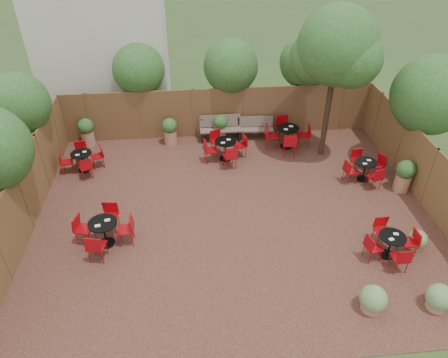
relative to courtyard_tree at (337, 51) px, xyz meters
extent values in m
plane|color=#354F23|center=(-3.66, -3.16, -3.92)|extent=(80.00, 80.00, 0.00)
cube|color=#381A17|center=(-3.66, -3.16, -3.91)|extent=(12.00, 10.00, 0.02)
cube|color=#4E2D1D|center=(-3.66, 1.84, -2.92)|extent=(12.00, 0.08, 2.00)
cube|color=#4E2D1D|center=(-9.66, -3.16, -2.92)|extent=(0.08, 10.00, 2.00)
cube|color=#4E2D1D|center=(2.34, -3.16, -2.92)|extent=(0.08, 10.00, 2.00)
cube|color=beige|center=(-8.16, 4.84, 0.08)|extent=(5.00, 4.00, 8.00)
sphere|color=#25531B|center=(-10.26, -0.16, -1.32)|extent=(2.00, 2.00, 2.00)
sphere|color=#25531B|center=(-6.66, 2.54, -1.34)|extent=(1.96, 1.96, 1.96)
sphere|color=#25531B|center=(-3.16, 2.44, -1.29)|extent=(2.10, 2.10, 2.10)
sphere|color=#25531B|center=(-0.16, 2.64, -1.29)|extent=(2.09, 2.09, 2.09)
sphere|color=#25531B|center=(2.94, -1.16, -1.15)|extent=(2.58, 2.58, 2.58)
cylinder|color=black|center=(0.01, 0.01, -1.76)|extent=(0.26, 0.26, 4.29)
sphere|color=#25531B|center=(0.01, 0.01, 0.17)|extent=(2.61, 2.61, 2.61)
sphere|color=#25531B|center=(-0.49, 0.41, -0.30)|extent=(1.83, 1.83, 1.83)
sphere|color=#25531B|center=(0.41, -0.39, -0.13)|extent=(1.91, 1.91, 1.91)
cube|color=brown|center=(-3.65, 1.39, -3.44)|extent=(1.60, 0.50, 0.05)
cube|color=brown|center=(-3.65, 1.60, -3.16)|extent=(1.60, 0.14, 0.48)
cube|color=black|center=(-4.38, 1.39, -3.69)|extent=(0.07, 0.48, 0.43)
cube|color=black|center=(-2.93, 1.39, -3.69)|extent=(0.07, 0.48, 0.43)
cube|color=brown|center=(-2.28, 1.39, -3.50)|extent=(1.44, 0.52, 0.05)
cube|color=brown|center=(-2.28, 1.58, -3.24)|extent=(1.42, 0.20, 0.43)
cube|color=black|center=(-2.92, 1.39, -3.71)|extent=(0.09, 0.43, 0.38)
cube|color=black|center=(-1.64, 1.39, -3.71)|extent=(0.09, 0.43, 0.38)
cylinder|color=black|center=(-3.60, -0.02, -3.89)|extent=(0.45, 0.45, 0.03)
cylinder|color=black|center=(-3.60, -0.02, -3.52)|extent=(0.05, 0.05, 0.72)
cylinder|color=black|center=(-3.60, -0.02, -3.16)|extent=(0.78, 0.78, 0.03)
cube|color=white|center=(-3.48, 0.07, -3.13)|extent=(0.17, 0.14, 0.02)
cube|color=white|center=(-3.71, -0.14, -3.13)|extent=(0.17, 0.14, 0.02)
cylinder|color=black|center=(-7.38, -4.10, -3.89)|extent=(0.46, 0.46, 0.03)
cylinder|color=black|center=(-7.38, -4.10, -3.51)|extent=(0.05, 0.05, 0.73)
cylinder|color=black|center=(-7.38, -4.10, -3.14)|extent=(0.80, 0.80, 0.03)
cube|color=white|center=(-7.25, -4.02, -3.11)|extent=(0.16, 0.12, 0.02)
cube|color=white|center=(-7.49, -4.23, -3.11)|extent=(0.16, 0.12, 0.02)
cylinder|color=black|center=(0.32, -5.30, -3.89)|extent=(0.41, 0.41, 0.03)
cylinder|color=black|center=(0.32, -5.30, -3.55)|extent=(0.05, 0.05, 0.66)
cylinder|color=black|center=(0.32, -5.30, -3.22)|extent=(0.71, 0.71, 0.03)
cube|color=white|center=(0.43, -5.23, -3.20)|extent=(0.14, 0.11, 0.01)
cube|color=white|center=(0.23, -5.41, -3.20)|extent=(0.14, 0.11, 0.01)
cylinder|color=black|center=(0.97, -1.76, -3.89)|extent=(0.42, 0.42, 0.03)
cylinder|color=black|center=(0.97, -1.76, -3.55)|extent=(0.05, 0.05, 0.67)
cylinder|color=black|center=(0.97, -1.76, -3.20)|extent=(0.73, 0.73, 0.03)
cube|color=white|center=(1.08, -1.68, -3.18)|extent=(0.15, 0.12, 0.01)
cube|color=white|center=(0.87, -1.87, -3.18)|extent=(0.15, 0.12, 0.01)
cylinder|color=black|center=(-1.18, 0.64, -3.89)|extent=(0.49, 0.49, 0.03)
cylinder|color=black|center=(-1.18, 0.64, -3.49)|extent=(0.06, 0.06, 0.78)
cylinder|color=black|center=(-1.18, 0.64, -3.09)|extent=(0.84, 0.84, 0.03)
cube|color=white|center=(-1.04, 0.73, -3.07)|extent=(0.16, 0.12, 0.02)
cube|color=white|center=(-1.29, 0.51, -3.07)|extent=(0.16, 0.12, 0.02)
cylinder|color=black|center=(-8.66, -0.26, -3.89)|extent=(0.42, 0.42, 0.03)
cylinder|color=black|center=(-8.66, -0.26, -3.55)|extent=(0.05, 0.05, 0.66)
cylinder|color=black|center=(-8.66, -0.26, -3.21)|extent=(0.72, 0.72, 0.03)
cube|color=white|center=(-8.54, -0.19, -3.19)|extent=(0.16, 0.13, 0.01)
cube|color=white|center=(-8.75, -0.38, -3.19)|extent=(0.16, 0.13, 0.01)
cylinder|color=#A16C50|center=(-5.62, 1.33, -3.63)|extent=(0.48, 0.48, 0.55)
sphere|color=#25531B|center=(-5.62, 1.33, -3.13)|extent=(0.58, 0.58, 0.58)
cylinder|color=#A16C50|center=(-3.66, 1.50, -3.64)|extent=(0.46, 0.46, 0.53)
sphere|color=#25531B|center=(-3.66, 1.50, -3.16)|extent=(0.56, 0.56, 0.56)
cylinder|color=#A16C50|center=(-8.78, 1.54, -3.61)|extent=(0.50, 0.50, 0.58)
sphere|color=#25531B|center=(-8.78, 1.54, -3.10)|extent=(0.60, 0.60, 0.60)
cylinder|color=#A16C50|center=(1.99, -2.45, -3.61)|extent=(0.50, 0.50, 0.58)
sphere|color=#25531B|center=(1.99, -2.45, -3.10)|extent=(0.61, 0.61, 0.61)
cylinder|color=#A16C50|center=(0.76, -7.07, -3.80)|extent=(0.47, 0.47, 0.21)
sphere|color=#5C8243|center=(0.76, -7.07, -3.53)|extent=(0.64, 0.64, 0.64)
cylinder|color=#A16C50|center=(-0.82, -6.96, -3.80)|extent=(0.47, 0.47, 0.21)
sphere|color=#5C8243|center=(-0.82, -6.96, -3.53)|extent=(0.64, 0.64, 0.64)
cylinder|color=#A16C50|center=(1.21, -5.08, -3.82)|extent=(0.38, 0.38, 0.17)
sphere|color=#5C8243|center=(1.21, -5.08, -3.60)|extent=(0.52, 0.52, 0.52)
camera|label=1|loc=(-4.91, -12.91, 4.40)|focal=33.38mm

